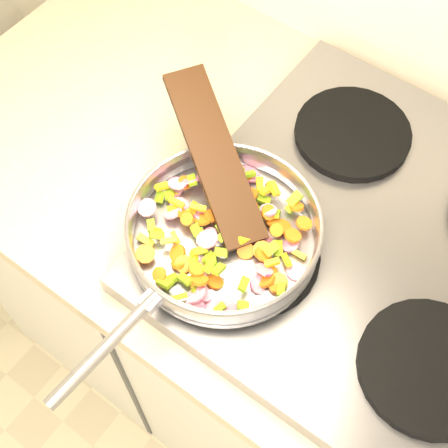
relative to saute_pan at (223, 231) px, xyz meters
The scene contains 7 objects.
cooktop 0.25m from the saute_pan, 38.73° to the left, with size 0.60×0.60×0.04m, color #939399.
grate_fl 0.06m from the saute_pan, 13.28° to the left, with size 0.19×0.19×0.02m, color black.
grate_fr 0.33m from the saute_pan, ahead, with size 0.19×0.19×0.02m, color black.
grate_bl 0.30m from the saute_pan, 80.47° to the left, with size 0.19×0.19×0.02m, color black.
saute_pan is the anchor object (origin of this frame).
vegetable_heap 0.01m from the saute_pan, 82.51° to the left, with size 0.26×0.26×0.04m.
wooden_spatula 0.11m from the saute_pan, 132.97° to the left, with size 0.28×0.06×0.01m, color black.
Camera 1 is at (-0.63, 1.16, 1.75)m, focal length 50.00 mm.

